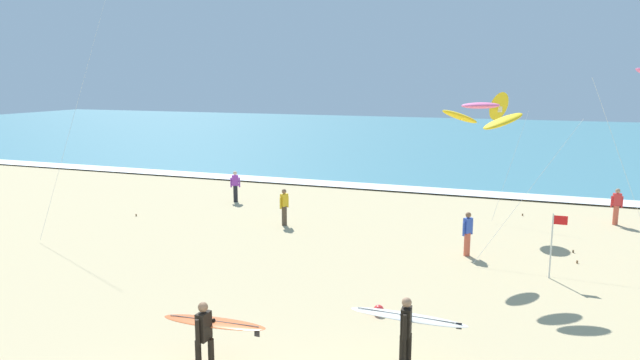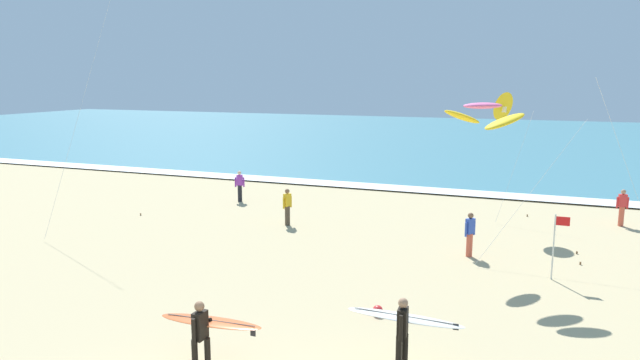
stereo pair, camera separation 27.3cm
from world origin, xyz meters
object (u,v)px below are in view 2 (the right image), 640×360
at_px(kite_arc_rose_low, 482,115).
at_px(bystander_red_top, 622,207).
at_px(beach_ball, 378,310).
at_px(bystander_yellow_top, 287,207).
at_px(bystander_purple_top, 240,186).
at_px(kite_delta_golden_near, 502,106).
at_px(lifeguard_flag, 556,241).
at_px(surfer_lead, 404,324).
at_px(surfer_trailing, 205,328).
at_px(bystander_blue_top, 470,234).

distance_m(kite_arc_rose_low, bystander_red_top, 10.34).
height_order(kite_arc_rose_low, beach_ball, kite_arc_rose_low).
xyz_separation_m(bystander_yellow_top, bystander_purple_top, (-4.26, 3.51, 0.00)).
bearing_deg(kite_delta_golden_near, bystander_purple_top, 179.85).
bearing_deg(lifeguard_flag, kite_arc_rose_low, 172.10).
bearing_deg(surfer_lead, lifeguard_flag, 67.12).
bearing_deg(kite_delta_golden_near, surfer_trailing, -106.65).
relative_size(surfer_trailing, beach_ball, 8.98).
bearing_deg(bystander_yellow_top, beach_ball, -51.70).
relative_size(bystander_purple_top, lifeguard_flag, 0.76).
xyz_separation_m(surfer_lead, beach_ball, (-1.30, 2.62, -0.91)).
bearing_deg(kite_arc_rose_low, bystander_red_top, 56.77).
bearing_deg(surfer_lead, kite_arc_rose_low, 85.03).
relative_size(bystander_red_top, beach_ball, 5.68).
relative_size(kite_delta_golden_near, bystander_yellow_top, 3.58).
distance_m(kite_delta_golden_near, kite_arc_rose_low, 6.31).
bearing_deg(bystander_yellow_top, kite_delta_golden_near, 22.67).
bearing_deg(bystander_purple_top, surfer_trailing, -63.26).
height_order(bystander_yellow_top, lifeguard_flag, lifeguard_flag).
xyz_separation_m(kite_delta_golden_near, lifeguard_flag, (2.27, -6.65, -3.80)).
distance_m(bystander_blue_top, lifeguard_flag, 3.17).
xyz_separation_m(bystander_blue_top, bystander_purple_top, (-12.09, 5.20, 0.00)).
relative_size(bystander_red_top, bystander_purple_top, 1.00).
xyz_separation_m(surfer_trailing, bystander_yellow_top, (-3.65, 12.19, -0.24)).
height_order(surfer_lead, kite_arc_rose_low, kite_arc_rose_low).
height_order(surfer_trailing, bystander_purple_top, surfer_trailing).
distance_m(bystander_purple_top, beach_ball, 15.48).
height_order(bystander_blue_top, bystander_yellow_top, same).
height_order(kite_arc_rose_low, bystander_yellow_top, kite_arc_rose_low).
bearing_deg(kite_delta_golden_near, surfer_lead, -93.37).
bearing_deg(bystander_purple_top, bystander_red_top, 4.98).
relative_size(bystander_blue_top, bystander_purple_top, 1.00).
xyz_separation_m(surfer_trailing, bystander_blue_top, (4.18, 10.50, -0.24)).
xyz_separation_m(kite_delta_golden_near, bystander_blue_top, (-0.50, -5.17, -4.25)).
xyz_separation_m(surfer_lead, bystander_red_top, (5.83, 15.53, -0.24)).
relative_size(kite_arc_rose_low, bystander_red_top, 3.44).
bearing_deg(bystander_yellow_top, lifeguard_flag, -16.64).
distance_m(kite_delta_golden_near, beach_ball, 12.55).
bearing_deg(kite_delta_golden_near, bystander_red_top, 17.39).
height_order(bystander_purple_top, lifeguard_flag, lifeguard_flag).
distance_m(bystander_yellow_top, beach_ball, 10.05).
height_order(surfer_trailing, bystander_yellow_top, surfer_trailing).
bearing_deg(lifeguard_flag, bystander_blue_top, 151.89).
bearing_deg(bystander_red_top, bystander_blue_top, -129.27).
height_order(bystander_red_top, lifeguard_flag, lifeguard_flag).
bearing_deg(bystander_blue_top, bystander_red_top, 50.73).
xyz_separation_m(surfer_trailing, kite_delta_golden_near, (4.69, 15.67, 4.01)).
bearing_deg(surfer_lead, bystander_blue_top, 87.92).
xyz_separation_m(kite_arc_rose_low, bystander_purple_top, (-12.44, 6.34, -4.27)).
xyz_separation_m(surfer_trailing, bystander_purple_top, (-7.91, 15.70, -0.24)).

